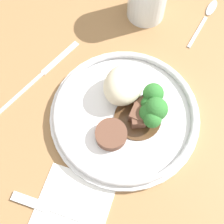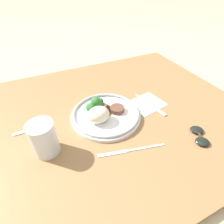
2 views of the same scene
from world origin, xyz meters
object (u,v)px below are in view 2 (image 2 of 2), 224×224
at_px(sunglasses, 200,136).
at_px(fork, 152,106).
at_px(knife, 129,151).
at_px(spoon, 25,132).
at_px(juice_glass, 44,140).
at_px(plate, 104,113).

bearing_deg(sunglasses, fork, -50.31).
relative_size(knife, sunglasses, 2.07).
bearing_deg(knife, spoon, -24.81).
relative_size(juice_glass, spoon, 0.81).
bearing_deg(spoon, juice_glass, 119.51).
bearing_deg(fork, juice_glass, -94.08).
xyz_separation_m(spoon, sunglasses, (-0.57, 0.29, 0.01)).
xyz_separation_m(plate, fork, (-0.22, 0.03, -0.02)).
xyz_separation_m(knife, spoon, (0.31, -0.24, 0.00)).
relative_size(juice_glass, fork, 0.64).
xyz_separation_m(plate, juice_glass, (0.24, 0.08, 0.03)).
xyz_separation_m(fork, sunglasses, (-0.05, 0.22, 0.00)).
height_order(plate, spoon, plate).
bearing_deg(sunglasses, knife, 15.05).
height_order(juice_glass, fork, juice_glass).
distance_m(plate, juice_glass, 0.25).
bearing_deg(juice_glass, fork, -173.94).
bearing_deg(fork, plate, -107.85).
relative_size(plate, sunglasses, 2.57).
xyz_separation_m(plate, spoon, (0.30, -0.05, -0.02)).
distance_m(plate, knife, 0.19).
relative_size(plate, fork, 1.51).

